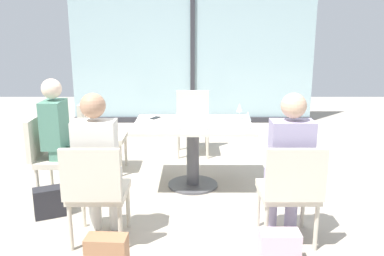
{
  "coord_description": "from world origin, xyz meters",
  "views": [
    {
      "loc": [
        -0.01,
        -4.36,
        1.76
      ],
      "look_at": [
        0.0,
        0.1,
        0.65
      ],
      "focal_mm": 38.37,
      "sensor_mm": 36.0,
      "label": 1
    }
  ],
  "objects_px": {
    "dining_table_main": "(192,139)",
    "cell_phone_on_table": "(154,118)",
    "chair_near_window": "(192,118)",
    "handbag_1": "(106,254)",
    "person_front_right": "(288,159)",
    "person_side_end": "(60,134)",
    "chair_side_end": "(51,153)",
    "wine_glass_1": "(204,118)",
    "handbag_2": "(50,202)",
    "person_front_left": "(97,160)",
    "chair_front_left": "(95,188)",
    "coffee_cup": "(195,124)",
    "chair_far_left": "(97,132)",
    "wine_glass_0": "(176,117)",
    "chair_front_right": "(289,188)",
    "wine_glass_3": "(239,108)",
    "handbag_0": "(278,249)",
    "wine_glass_2": "(247,116)"
  },
  "relations": [
    {
      "from": "wine_glass_1",
      "to": "cell_phone_on_table",
      "type": "height_order",
      "value": "wine_glass_1"
    },
    {
      "from": "cell_phone_on_table",
      "to": "wine_glass_2",
      "type": "bearing_deg",
      "value": -0.82
    },
    {
      "from": "chair_near_window",
      "to": "coffee_cup",
      "type": "bearing_deg",
      "value": -88.7
    },
    {
      "from": "chair_front_right",
      "to": "wine_glass_2",
      "type": "height_order",
      "value": "wine_glass_2"
    },
    {
      "from": "chair_front_left",
      "to": "chair_far_left",
      "type": "relative_size",
      "value": 1.0
    },
    {
      "from": "chair_front_right",
      "to": "chair_side_end",
      "type": "distance_m",
      "value": 2.42
    },
    {
      "from": "wine_glass_3",
      "to": "coffee_cup",
      "type": "distance_m",
      "value": 0.66
    },
    {
      "from": "chair_far_left",
      "to": "cell_phone_on_table",
      "type": "relative_size",
      "value": 6.04
    },
    {
      "from": "handbag_2",
      "to": "wine_glass_3",
      "type": "bearing_deg",
      "value": 2.57
    },
    {
      "from": "chair_front_right",
      "to": "chair_side_end",
      "type": "relative_size",
      "value": 1.0
    },
    {
      "from": "cell_phone_on_table",
      "to": "person_side_end",
      "type": "bearing_deg",
      "value": -121.32
    },
    {
      "from": "chair_side_end",
      "to": "wine_glass_1",
      "type": "height_order",
      "value": "wine_glass_1"
    },
    {
      "from": "chair_front_left",
      "to": "wine_glass_1",
      "type": "xyz_separation_m",
      "value": [
        0.9,
        0.95,
        0.37
      ]
    },
    {
      "from": "chair_near_window",
      "to": "wine_glass_0",
      "type": "distance_m",
      "value": 1.63
    },
    {
      "from": "handbag_0",
      "to": "chair_front_right",
      "type": "bearing_deg",
      "value": 66.78
    },
    {
      "from": "chair_front_left",
      "to": "chair_side_end",
      "type": "xyz_separation_m",
      "value": [
        -0.67,
        0.94,
        0.0
      ]
    },
    {
      "from": "handbag_0",
      "to": "wine_glass_0",
      "type": "bearing_deg",
      "value": 121.74
    },
    {
      "from": "person_front_right",
      "to": "chair_front_left",
      "type": "bearing_deg",
      "value": -176.0
    },
    {
      "from": "handbag_1",
      "to": "chair_front_left",
      "type": "bearing_deg",
      "value": 114.2
    },
    {
      "from": "chair_near_window",
      "to": "handbag_1",
      "type": "relative_size",
      "value": 2.9
    },
    {
      "from": "wine_glass_0",
      "to": "handbag_1",
      "type": "height_order",
      "value": "wine_glass_0"
    },
    {
      "from": "dining_table_main",
      "to": "cell_phone_on_table",
      "type": "distance_m",
      "value": 0.53
    },
    {
      "from": "chair_far_left",
      "to": "wine_glass_0",
      "type": "xyz_separation_m",
      "value": [
        1.0,
        -0.8,
        0.37
      ]
    },
    {
      "from": "person_side_end",
      "to": "coffee_cup",
      "type": "xyz_separation_m",
      "value": [
        1.37,
        0.1,
        0.08
      ]
    },
    {
      "from": "handbag_2",
      "to": "handbag_1",
      "type": "bearing_deg",
      "value": -75.97
    },
    {
      "from": "chair_far_left",
      "to": "person_front_left",
      "type": "bearing_deg",
      "value": -77.1
    },
    {
      "from": "wine_glass_0",
      "to": "wine_glass_2",
      "type": "xyz_separation_m",
      "value": [
        0.73,
        0.05,
        0.0
      ]
    },
    {
      "from": "person_side_end",
      "to": "handbag_2",
      "type": "relative_size",
      "value": 4.2
    },
    {
      "from": "handbag_0",
      "to": "cell_phone_on_table",
      "type": "bearing_deg",
      "value": 120.05
    },
    {
      "from": "chair_near_window",
      "to": "wine_glass_3",
      "type": "xyz_separation_m",
      "value": [
        0.53,
        -1.09,
        0.37
      ]
    },
    {
      "from": "wine_glass_0",
      "to": "wine_glass_2",
      "type": "height_order",
      "value": "same"
    },
    {
      "from": "dining_table_main",
      "to": "chair_front_right",
      "type": "xyz_separation_m",
      "value": [
        0.78,
        -1.28,
        -0.05
      ]
    },
    {
      "from": "wine_glass_1",
      "to": "handbag_2",
      "type": "distance_m",
      "value": 1.7
    },
    {
      "from": "person_front_left",
      "to": "cell_phone_on_table",
      "type": "height_order",
      "value": "person_front_left"
    },
    {
      "from": "chair_front_right",
      "to": "person_front_left",
      "type": "relative_size",
      "value": 0.69
    },
    {
      "from": "chair_side_end",
      "to": "wine_glass_1",
      "type": "bearing_deg",
      "value": 0.39
    },
    {
      "from": "chair_near_window",
      "to": "handbag_2",
      "type": "xyz_separation_m",
      "value": [
        -1.35,
        -2.03,
        -0.36
      ]
    },
    {
      "from": "chair_front_left",
      "to": "chair_near_window",
      "type": "relative_size",
      "value": 1.0
    },
    {
      "from": "person_front_right",
      "to": "person_side_end",
      "type": "relative_size",
      "value": 1.0
    },
    {
      "from": "cell_phone_on_table",
      "to": "handbag_2",
      "type": "relative_size",
      "value": 0.48
    },
    {
      "from": "dining_table_main",
      "to": "chair_far_left",
      "type": "relative_size",
      "value": 1.48
    },
    {
      "from": "cell_phone_on_table",
      "to": "person_front_left",
      "type": "bearing_deg",
      "value": -77.97
    },
    {
      "from": "coffee_cup",
      "to": "handbag_0",
      "type": "distance_m",
      "value": 1.62
    },
    {
      "from": "wine_glass_0",
      "to": "chair_front_right",
      "type": "bearing_deg",
      "value": -45.89
    },
    {
      "from": "chair_far_left",
      "to": "handbag_1",
      "type": "height_order",
      "value": "chair_far_left"
    },
    {
      "from": "person_front_right",
      "to": "person_front_left",
      "type": "distance_m",
      "value": 1.56
    },
    {
      "from": "dining_table_main",
      "to": "wine_glass_3",
      "type": "bearing_deg",
      "value": 19.99
    },
    {
      "from": "chair_front_right",
      "to": "wine_glass_0",
      "type": "relative_size",
      "value": 4.7
    },
    {
      "from": "dining_table_main",
      "to": "chair_near_window",
      "type": "bearing_deg",
      "value": 90.0
    },
    {
      "from": "chair_side_end",
      "to": "wine_glass_0",
      "type": "distance_m",
      "value": 1.34
    }
  ]
}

